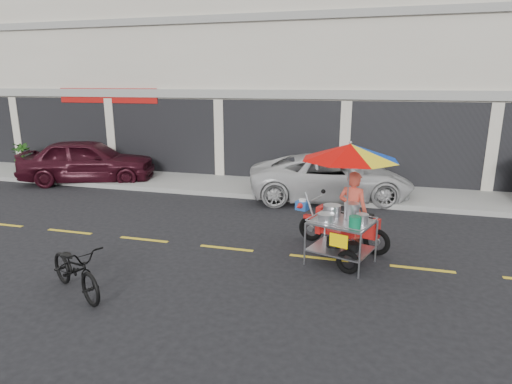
% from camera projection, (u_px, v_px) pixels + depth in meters
% --- Properties ---
extents(ground, '(90.00, 90.00, 0.00)m').
position_uv_depth(ground, '(319.00, 258.00, 8.77)').
color(ground, black).
extents(sidewalk, '(45.00, 3.00, 0.15)m').
position_uv_depth(sidewalk, '(340.00, 191.00, 13.88)').
color(sidewalk, gray).
rests_on(sidewalk, ground).
extents(shophouse_block, '(36.00, 8.11, 10.40)m').
position_uv_depth(shophouse_block, '(428.00, 63.00, 16.87)').
color(shophouse_block, beige).
rests_on(shophouse_block, ground).
extents(centerline, '(42.00, 0.10, 0.01)m').
position_uv_depth(centerline, '(319.00, 258.00, 8.76)').
color(centerline, gold).
rests_on(centerline, ground).
extents(maroon_sedan, '(4.95, 3.28, 1.57)m').
position_uv_depth(maroon_sedan, '(88.00, 161.00, 15.23)').
color(maroon_sedan, black).
rests_on(maroon_sedan, ground).
extents(white_pickup, '(5.32, 3.40, 1.37)m').
position_uv_depth(white_pickup, '(330.00, 177.00, 13.05)').
color(white_pickup, beige).
rests_on(white_pickup, ground).
extents(plant_tall, '(1.10, 1.02, 1.01)m').
position_uv_depth(plant_tall, '(24.00, 155.00, 17.18)').
color(plant_tall, '#1A4210').
rests_on(plant_tall, sidewalk).
extents(plant_short, '(0.63, 0.63, 1.05)m').
position_uv_depth(plant_short, '(22.00, 157.00, 16.67)').
color(plant_short, '#1A4210').
rests_on(plant_short, sidewalk).
extents(near_bicycle, '(1.80, 1.37, 0.91)m').
position_uv_depth(near_bicycle, '(75.00, 269.00, 7.18)').
color(near_bicycle, black).
rests_on(near_bicycle, ground).
extents(food_vendor_rig, '(2.40, 2.44, 2.44)m').
position_uv_depth(food_vendor_rig, '(349.00, 185.00, 8.43)').
color(food_vendor_rig, black).
rests_on(food_vendor_rig, ground).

